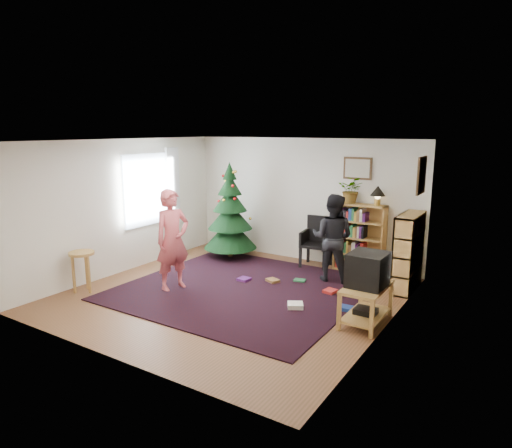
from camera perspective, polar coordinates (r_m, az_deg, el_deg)
The scene contains 23 objects.
floor at distance 7.61m, azimuth -2.93°, elevation -8.80°, with size 5.00×5.00×0.00m, color brown.
ceiling at distance 7.13m, azimuth -3.14°, elevation 10.36°, with size 5.00×5.00×0.00m, color white.
wall_back at distance 9.39m, azimuth 5.83°, elevation 3.01°, with size 5.00×0.02×2.50m, color silver.
wall_front at distance 5.48m, azimuth -18.34°, elevation -3.93°, with size 5.00×0.02×2.50m, color silver.
wall_left at distance 8.93m, azimuth -16.26°, elevation 2.14°, with size 0.02×5.00×2.50m, color silver.
wall_right at distance 6.20m, azimuth 16.21°, elevation -1.99°, with size 0.02×5.00×2.50m, color silver.
rug at distance 7.84m, azimuth -1.65°, elevation -8.09°, with size 3.80×3.60×0.02m, color black.
window_pane at distance 9.27m, azimuth -13.45°, elevation 4.20°, with size 0.04×1.20×1.40m, color silver.
curtain at distance 9.74m, azimuth -10.35°, elevation 4.68°, with size 0.06×0.35×1.60m, color silver.
picture_back at distance 8.83m, azimuth 12.58°, elevation 6.81°, with size 0.55×0.03×0.42m.
picture_right at distance 7.77m, azimuth 19.99°, elevation 5.73°, with size 0.03×0.50×0.60m.
christmas_tree at distance 9.54m, azimuth -3.25°, elevation 0.69°, with size 1.11×1.11×2.02m.
bookshelf_back at distance 8.86m, azimuth 12.83°, elevation -1.62°, with size 0.95×0.30×1.30m.
bookshelf_right at distance 8.07m, azimuth 18.50°, elevation -3.25°, with size 0.30×0.95×1.30m.
tv_stand at distance 6.63m, azimuth 13.61°, elevation -9.33°, with size 0.51×0.92×0.55m.
crt_tv at distance 6.48m, azimuth 13.78°, elevation -5.53°, with size 0.50×0.54×0.47m.
armchair at distance 9.11m, azimuth 7.82°, elevation -1.93°, with size 0.60×0.60×0.98m.
stool at distance 8.11m, azimuth -20.91°, elevation -4.33°, with size 0.41×0.41×0.69m.
person_standing at distance 7.75m, azimuth -10.38°, elevation -1.99°, with size 0.62×0.41×1.71m, color #C44E52.
person_by_chair at distance 8.18m, azimuth 9.54°, elevation -1.73°, with size 0.76×0.59×1.57m, color black.
potted_plant at distance 8.76m, azimuth 11.86°, elevation 4.19°, with size 0.46×0.39×0.51m, color gray.
table_lamp at distance 8.60m, azimuth 14.98°, elevation 3.86°, with size 0.27×0.27×0.36m.
floor_clutter at distance 7.71m, azimuth 5.87°, elevation -8.27°, with size 2.24×1.35×0.08m.
Camera 1 is at (4.13, -5.81, 2.68)m, focal length 32.00 mm.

